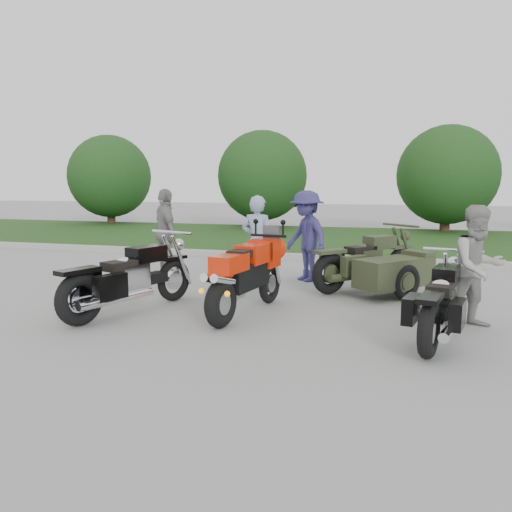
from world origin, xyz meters
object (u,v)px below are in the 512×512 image
(sportbike_red, at_px, (246,273))
(cruiser_left, at_px, (126,281))
(person_back, at_px, (166,233))
(person_stripe, at_px, (258,243))
(cruiser_right, at_px, (441,306))
(person_grey, at_px, (478,267))
(person_denim, at_px, (306,236))
(cruiser_sidecar, at_px, (380,268))

(sportbike_red, height_order, cruiser_left, sportbike_red)
(sportbike_red, distance_m, person_back, 3.56)
(sportbike_red, xyz_separation_m, cruiser_left, (-1.71, -0.41, -0.13))
(person_stripe, bearing_deg, cruiser_right, 149.69)
(person_grey, bearing_deg, person_denim, 107.03)
(cruiser_right, distance_m, cruiser_sidecar, 2.62)
(person_stripe, height_order, person_grey, person_stripe)
(cruiser_left, bearing_deg, sportbike_red, 32.80)
(cruiser_right, xyz_separation_m, person_denim, (-2.25, 3.28, 0.44))
(sportbike_red, height_order, person_denim, person_denim)
(cruiser_left, bearing_deg, cruiser_right, 18.13)
(sportbike_red, height_order, cruiser_right, sportbike_red)
(person_grey, relative_size, person_back, 0.91)
(sportbike_red, bearing_deg, person_denim, 92.69)
(cruiser_sidecar, bearing_deg, cruiser_right, -31.00)
(cruiser_left, height_order, person_denim, person_denim)
(cruiser_right, xyz_separation_m, person_grey, (0.49, 0.73, 0.37))
(cruiser_left, bearing_deg, person_stripe, 77.58)
(cruiser_right, bearing_deg, cruiser_left, -168.18)
(cruiser_left, bearing_deg, person_denim, 76.38)
(person_grey, relative_size, person_denim, 0.92)
(person_stripe, bearing_deg, person_back, -10.94)
(cruiser_left, distance_m, person_back, 3.07)
(cruiser_sidecar, bearing_deg, person_stripe, -133.54)
(person_back, bearing_deg, person_stripe, -150.68)
(person_denim, xyz_separation_m, person_back, (-2.86, -0.27, 0.01))
(person_denim, height_order, person_back, person_back)
(sportbike_red, height_order, person_back, person_back)
(sportbike_red, bearing_deg, cruiser_left, -156.36)
(person_denim, distance_m, person_back, 2.87)
(cruiser_sidecar, bearing_deg, person_grey, -12.64)
(sportbike_red, xyz_separation_m, person_back, (-2.50, 2.52, 0.28))
(cruiser_right, relative_size, person_stripe, 1.30)
(cruiser_right, xyz_separation_m, cruiser_sidecar, (-0.80, 2.49, 0.00))
(sportbike_red, bearing_deg, cruiser_right, -0.66)
(cruiser_right, xyz_separation_m, person_stripe, (-2.95, 2.29, 0.41))
(cruiser_right, height_order, person_stripe, person_stripe)
(cruiser_left, xyz_separation_m, person_back, (-0.79, 2.93, 0.41))
(person_back, bearing_deg, cruiser_left, 152.95)
(sportbike_red, bearing_deg, person_back, 144.80)
(cruiser_right, relative_size, cruiser_sidecar, 0.98)
(person_grey, xyz_separation_m, person_denim, (-2.74, 2.55, 0.07))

